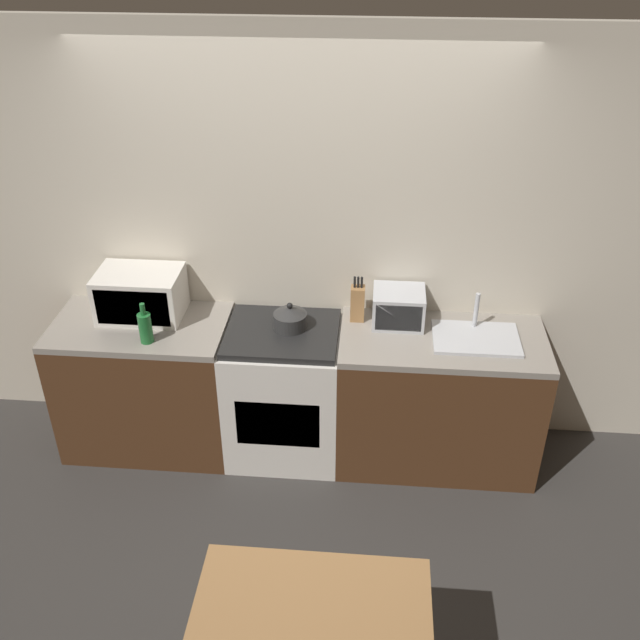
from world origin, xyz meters
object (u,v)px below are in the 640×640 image
at_px(kettle, 290,317).
at_px(toaster_oven, 398,307).
at_px(dining_table, 311,635).
at_px(stove_range, 284,391).
at_px(bottle, 145,327).
at_px(microwave, 140,294).

bearing_deg(kettle, toaster_oven, 9.77).
xyz_separation_m(toaster_oven, dining_table, (-0.34, -1.97, -0.36)).
relative_size(stove_range, bottle, 3.54).
xyz_separation_m(microwave, dining_table, (1.23, -1.93, -0.40)).
bearing_deg(toaster_oven, kettle, -170.23).
bearing_deg(dining_table, bottle, 124.29).
xyz_separation_m(kettle, microwave, (-0.92, 0.07, 0.08)).
bearing_deg(bottle, stove_range, 13.10).
bearing_deg(bottle, dining_table, -55.71).
relative_size(microwave, toaster_oven, 1.63).
bearing_deg(stove_range, kettle, 45.69).
height_order(stove_range, bottle, bottle).
xyz_separation_m(microwave, toaster_oven, (1.57, 0.04, -0.04)).
bearing_deg(toaster_oven, stove_range, -167.22).
relative_size(stove_range, microwave, 1.78).
bearing_deg(microwave, toaster_oven, 1.54).
distance_m(kettle, dining_table, 1.91).
bearing_deg(toaster_oven, bottle, -167.05).
xyz_separation_m(bottle, toaster_oven, (1.46, 0.33, 0.01)).
xyz_separation_m(stove_range, toaster_oven, (0.69, 0.16, 0.56)).
bearing_deg(dining_table, kettle, 99.24).
bearing_deg(kettle, microwave, 175.74).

